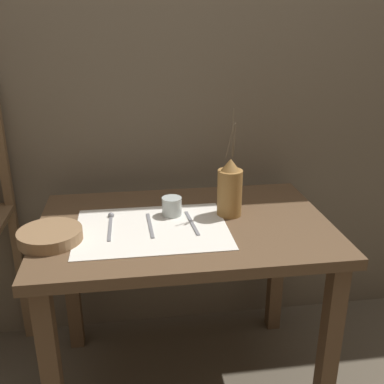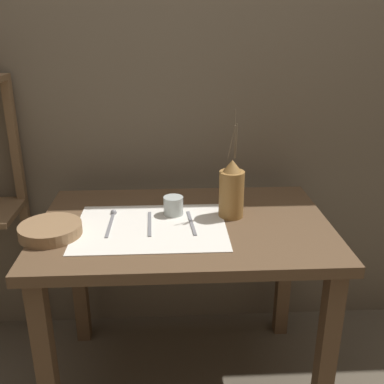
# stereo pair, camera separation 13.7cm
# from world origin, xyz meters

# --- Properties ---
(ground_plane) EXTENTS (12.00, 12.00, 0.00)m
(ground_plane) POSITION_xyz_m (0.00, 0.00, 0.00)
(ground_plane) COLOR brown
(stone_wall_back) EXTENTS (7.00, 0.06, 2.40)m
(stone_wall_back) POSITION_xyz_m (0.00, 0.47, 1.20)
(stone_wall_back) COLOR #6B5E4C
(stone_wall_back) RESTS_ON ground_plane
(wooden_table) EXTENTS (1.08, 0.71, 0.74)m
(wooden_table) POSITION_xyz_m (0.00, 0.00, 0.63)
(wooden_table) COLOR brown
(wooden_table) RESTS_ON ground_plane
(linen_cloth) EXTENTS (0.54, 0.40, 0.00)m
(linen_cloth) POSITION_xyz_m (-0.12, -0.04, 0.74)
(linen_cloth) COLOR white
(linen_cloth) RESTS_ON wooden_table
(pitcher_with_flowers) EXTENTS (0.09, 0.09, 0.41)m
(pitcher_with_flowers) POSITION_xyz_m (0.18, 0.05, 0.85)
(pitcher_with_flowers) COLOR olive
(pitcher_with_flowers) RESTS_ON wooden_table
(wooden_bowl) EXTENTS (0.22, 0.22, 0.04)m
(wooden_bowl) POSITION_xyz_m (-0.47, -0.09, 0.76)
(wooden_bowl) COLOR #8E6B47
(wooden_bowl) RESTS_ON wooden_table
(glass_tumbler_near) EXTENTS (0.08, 0.08, 0.07)m
(glass_tumbler_near) POSITION_xyz_m (-0.04, 0.07, 0.78)
(glass_tumbler_near) COLOR #B7C1BC
(glass_tumbler_near) RESTS_ON wooden_table
(spoon_outer) EXTENTS (0.02, 0.22, 0.02)m
(spoon_outer) POSITION_xyz_m (-0.27, 0.04, 0.75)
(spoon_outer) COLOR gray
(spoon_outer) RESTS_ON wooden_table
(knife_center) EXTENTS (0.02, 0.21, 0.00)m
(knife_center) POSITION_xyz_m (-0.13, -0.02, 0.75)
(knife_center) COLOR gray
(knife_center) RESTS_ON wooden_table
(fork_inner) EXTENTS (0.03, 0.21, 0.00)m
(fork_inner) POSITION_xyz_m (0.02, -0.02, 0.75)
(fork_inner) COLOR gray
(fork_inner) RESTS_ON wooden_table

